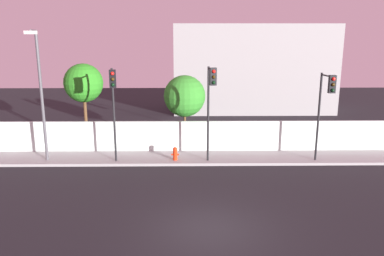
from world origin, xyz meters
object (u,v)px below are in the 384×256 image
object	(u,v)px
street_lamp_curbside	(40,87)
traffic_light_left	(211,95)
traffic_light_center	(326,99)
roadside_tree_leftmost	(83,83)
roadside_tree_midleft	(185,96)
traffic_light_right	(113,96)
fire_hydrant	(175,153)

from	to	relation	value
street_lamp_curbside	traffic_light_left	bearing A→B (deg)	-2.74
traffic_light_left	traffic_light_center	world-z (taller)	traffic_light_left
roadside_tree_leftmost	roadside_tree_midleft	distance (m)	6.25
traffic_light_center	roadside_tree_midleft	size ratio (longest dim) A/B	1.06
traffic_light_right	street_lamp_curbside	distance (m)	4.00
traffic_light_center	traffic_light_right	size ratio (longest dim) A/B	0.95
street_lamp_curbside	fire_hydrant	world-z (taller)	street_lamp_curbside
traffic_light_center	street_lamp_curbside	world-z (taller)	street_lamp_curbside
traffic_light_right	roadside_tree_leftmost	xyz separation A→B (m)	(-2.51, 3.73, 0.23)
traffic_light_right	roadside_tree_midleft	distance (m)	5.28
fire_hydrant	street_lamp_curbside	bearing A→B (deg)	-179.36
traffic_light_left	traffic_light_center	size ratio (longest dim) A/B	1.07
street_lamp_curbside	traffic_light_center	bearing A→B (deg)	-2.70
traffic_light_center	traffic_light_right	bearing A→B (deg)	179.13
traffic_light_center	street_lamp_curbside	distance (m)	15.01
traffic_light_right	roadside_tree_leftmost	world-z (taller)	roadside_tree_leftmost
traffic_light_left	roadside_tree_midleft	world-z (taller)	traffic_light_left
traffic_light_right	street_lamp_curbside	bearing A→B (deg)	172.21
street_lamp_curbside	roadside_tree_leftmost	bearing A→B (deg)	65.91
traffic_light_left	street_lamp_curbside	size ratio (longest dim) A/B	0.74
traffic_light_left	traffic_light_right	size ratio (longest dim) A/B	1.02
fire_hydrant	roadside_tree_leftmost	bearing A→B (deg)	151.23
roadside_tree_midleft	roadside_tree_leftmost	bearing A→B (deg)	-180.00
street_lamp_curbside	fire_hydrant	xyz separation A→B (m)	(7.10, 0.08, -3.71)
traffic_light_left	roadside_tree_leftmost	size ratio (longest dim) A/B	0.98
fire_hydrant	traffic_light_center	bearing A→B (deg)	-5.70
traffic_light_right	traffic_light_left	bearing A→B (deg)	1.22
traffic_light_left	traffic_light_right	xyz separation A→B (m)	(-5.07, -0.11, -0.04)
roadside_tree_midleft	street_lamp_curbside	bearing A→B (deg)	-157.28
traffic_light_right	fire_hydrant	bearing A→B (deg)	11.08
fire_hydrant	roadside_tree_midleft	world-z (taller)	roadside_tree_midleft
traffic_light_right	roadside_tree_leftmost	size ratio (longest dim) A/B	0.96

